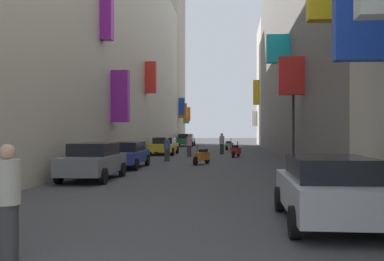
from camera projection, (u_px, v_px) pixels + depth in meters
The scene contains 18 objects.
ground_plane at pixel (208, 156), 32.51m from camera, with size 140.00×140.00×0.00m, color #424244.
building_left_mid_b at pixel (100, 49), 32.89m from camera, with size 6.96×42.14×15.88m.
building_left_mid_c at pixel (159, 65), 58.49m from camera, with size 7.00×9.28×20.83m.
building_right_mid_a at pixel (320, 44), 31.72m from camera, with size 7.31×40.01×16.23m.
building_right_mid_b at pixel (282, 85), 56.63m from camera, with size 6.76×10.00×15.21m.
parked_car_yellow at pixel (164, 145), 35.08m from camera, with size 1.92×4.28×1.34m.
parked_car_blue at pixel (126, 154), 22.87m from camera, with size 1.84×4.26×1.34m.
parked_car_green at pixel (186, 140), 52.92m from camera, with size 1.97×4.31×1.45m.
parked_car_grey at pixel (93, 160), 17.42m from camera, with size 1.85×4.07×1.45m.
parked_car_silver at pixel (328, 188), 9.25m from camera, with size 1.91×4.10×1.42m.
scooter_silver at pixel (229, 145), 42.68m from camera, with size 0.80×1.82×1.13m.
scooter_orange at pixel (202, 156), 25.11m from camera, with size 0.86×1.89×1.13m.
scooter_red at pixel (236, 151), 31.58m from camera, with size 0.72×1.91×1.13m.
pedestrian_crossing at pixel (167, 149), 27.61m from camera, with size 0.54×0.54×1.54m.
pedestrian_near_left at pixel (189, 145), 32.11m from camera, with size 0.45×0.45×1.67m.
pedestrian_near_right at pixel (8, 203), 6.66m from camera, with size 0.40×0.40×1.77m.
pedestrian_mid_street at pixel (222, 144), 35.41m from camera, with size 0.42×0.42×1.68m.
traffic_light_near_corner at pixel (293, 108), 20.28m from camera, with size 0.26×0.34×4.38m.
Camera 1 is at (1.86, -2.48, 1.98)m, focal length 41.66 mm.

